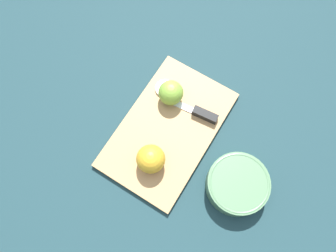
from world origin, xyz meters
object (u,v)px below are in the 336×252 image
(apple_half_left, at_px, (151,159))
(bowl, at_px, (237,184))
(apple_half_right, at_px, (171,93))
(knife, at_px, (201,113))

(apple_half_left, height_order, bowl, apple_half_left)
(apple_half_left, bearing_deg, apple_half_right, -178.33)
(apple_half_right, xyz_separation_m, knife, (-0.02, -0.09, -0.02))
(knife, relative_size, bowl, 1.06)
(apple_half_left, bearing_deg, bowl, 92.00)
(knife, bearing_deg, bowl, 139.17)
(apple_half_left, height_order, knife, apple_half_left)
(knife, bearing_deg, apple_half_left, 70.44)
(knife, height_order, bowl, bowl)
(knife, distance_m, bowl, 0.20)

